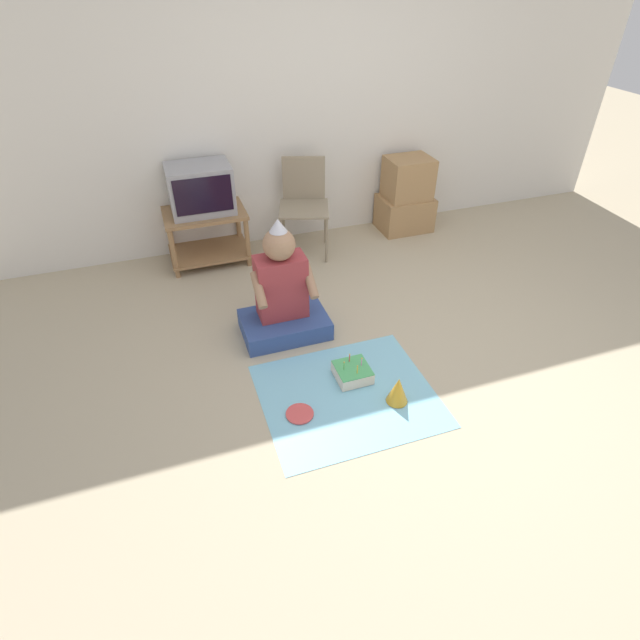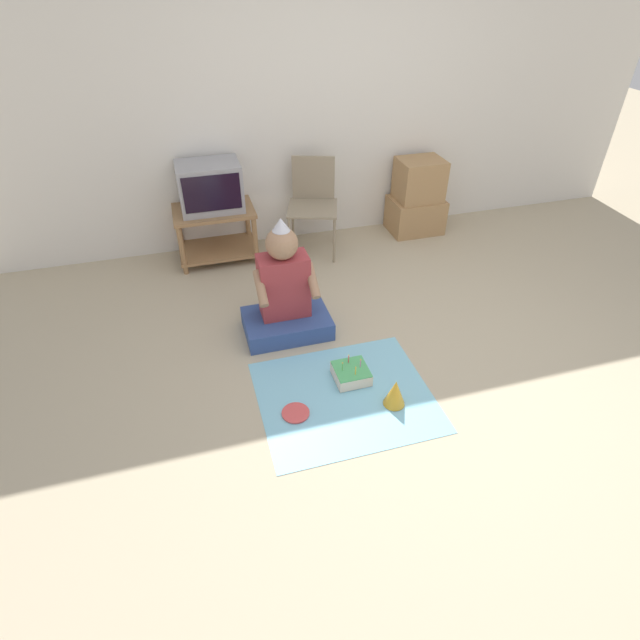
{
  "view_description": "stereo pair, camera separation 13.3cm",
  "coord_description": "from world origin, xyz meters",
  "px_view_note": "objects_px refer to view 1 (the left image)",
  "views": [
    {
      "loc": [
        -1.54,
        -2.17,
        2.32
      ],
      "look_at": [
        -0.68,
        0.34,
        0.35
      ],
      "focal_mm": 28.0,
      "sensor_mm": 36.0,
      "label": 1
    },
    {
      "loc": [
        -1.41,
        -2.21,
        2.32
      ],
      "look_at": [
        -0.68,
        0.34,
        0.35
      ],
      "focal_mm": 28.0,
      "sensor_mm": 36.0,
      "label": 2
    }
  ],
  "objects_px": {
    "tv": "(200,189)",
    "folding_chair": "(304,199)",
    "party_hat_blue": "(398,390)",
    "paper_plate": "(300,414)",
    "person_seated": "(283,297)",
    "birthday_cake": "(352,372)",
    "cardboard_box_stack": "(406,197)"
  },
  "relations": [
    {
      "from": "party_hat_blue",
      "to": "paper_plate",
      "type": "relative_size",
      "value": 1.08
    },
    {
      "from": "tv",
      "to": "folding_chair",
      "type": "bearing_deg",
      "value": -4.84
    },
    {
      "from": "cardboard_box_stack",
      "to": "birthday_cake",
      "type": "height_order",
      "value": "cardboard_box_stack"
    },
    {
      "from": "tv",
      "to": "person_seated",
      "type": "height_order",
      "value": "person_seated"
    },
    {
      "from": "tv",
      "to": "birthday_cake",
      "type": "height_order",
      "value": "tv"
    },
    {
      "from": "cardboard_box_stack",
      "to": "folding_chair",
      "type": "bearing_deg",
      "value": -175.95
    },
    {
      "from": "party_hat_blue",
      "to": "paper_plate",
      "type": "distance_m",
      "value": 0.63
    },
    {
      "from": "person_seated",
      "to": "party_hat_blue",
      "type": "bearing_deg",
      "value": -63.22
    },
    {
      "from": "cardboard_box_stack",
      "to": "party_hat_blue",
      "type": "bearing_deg",
      "value": -117.43
    },
    {
      "from": "person_seated",
      "to": "party_hat_blue",
      "type": "distance_m",
      "value": 1.08
    },
    {
      "from": "folding_chair",
      "to": "cardboard_box_stack",
      "type": "xyz_separation_m",
      "value": [
        1.09,
        0.08,
        -0.16
      ]
    },
    {
      "from": "party_hat_blue",
      "to": "paper_plate",
      "type": "xyz_separation_m",
      "value": [
        -0.62,
        0.09,
        -0.09
      ]
    },
    {
      "from": "tv",
      "to": "folding_chair",
      "type": "xyz_separation_m",
      "value": [
        0.9,
        -0.08,
        -0.19
      ]
    },
    {
      "from": "tv",
      "to": "paper_plate",
      "type": "bearing_deg",
      "value": -84.24
    },
    {
      "from": "folding_chair",
      "to": "person_seated",
      "type": "xyz_separation_m",
      "value": [
        -0.54,
        -1.2,
        -0.2
      ]
    },
    {
      "from": "folding_chair",
      "to": "cardboard_box_stack",
      "type": "bearing_deg",
      "value": 4.05
    },
    {
      "from": "party_hat_blue",
      "to": "person_seated",
      "type": "bearing_deg",
      "value": 116.78
    },
    {
      "from": "folding_chair",
      "to": "person_seated",
      "type": "relative_size",
      "value": 0.94
    },
    {
      "from": "folding_chair",
      "to": "party_hat_blue",
      "type": "distance_m",
      "value": 2.19
    },
    {
      "from": "birthday_cake",
      "to": "tv",
      "type": "bearing_deg",
      "value": 108.61
    },
    {
      "from": "tv",
      "to": "paper_plate",
      "type": "xyz_separation_m",
      "value": [
        0.22,
        -2.14,
        -0.68
      ]
    },
    {
      "from": "folding_chair",
      "to": "birthday_cake",
      "type": "height_order",
      "value": "folding_chair"
    },
    {
      "from": "cardboard_box_stack",
      "to": "person_seated",
      "type": "relative_size",
      "value": 0.81
    },
    {
      "from": "tv",
      "to": "folding_chair",
      "type": "distance_m",
      "value": 0.92
    },
    {
      "from": "birthday_cake",
      "to": "paper_plate",
      "type": "distance_m",
      "value": 0.48
    },
    {
      "from": "folding_chair",
      "to": "cardboard_box_stack",
      "type": "relative_size",
      "value": 1.16
    },
    {
      "from": "tv",
      "to": "person_seated",
      "type": "relative_size",
      "value": 0.59
    },
    {
      "from": "paper_plate",
      "to": "party_hat_blue",
      "type": "bearing_deg",
      "value": -8.09
    },
    {
      "from": "paper_plate",
      "to": "person_seated",
      "type": "bearing_deg",
      "value": 80.67
    },
    {
      "from": "party_hat_blue",
      "to": "paper_plate",
      "type": "bearing_deg",
      "value": 171.91
    },
    {
      "from": "tv",
      "to": "paper_plate",
      "type": "relative_size",
      "value": 3.06
    },
    {
      "from": "tv",
      "to": "birthday_cake",
      "type": "distance_m",
      "value": 2.13
    }
  ]
}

